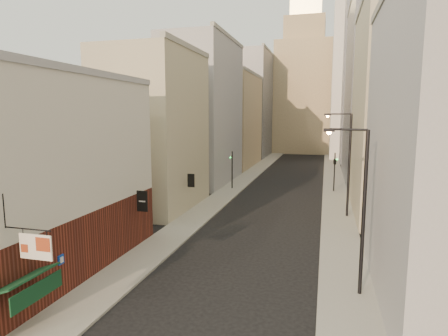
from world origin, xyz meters
TOP-DOWN VIEW (x-y plane):
  - sidewalk_left at (-6.50, 55.00)m, footprint 3.00×140.00m
  - sidewalk_right at (6.50, 55.00)m, footprint 3.00×140.00m
  - near_building_left at (-10.99, 9.00)m, footprint 8.30×23.04m
  - left_bldg_beige at (-12.00, 26.00)m, footprint 8.00×12.00m
  - left_bldg_grey at (-12.00, 42.00)m, footprint 8.00×16.00m
  - left_bldg_tan at (-12.00, 60.00)m, footprint 8.00×18.00m
  - left_bldg_wingrid at (-12.00, 80.00)m, footprint 8.00×20.00m
  - right_bldg_beige at (12.00, 30.00)m, footprint 8.00×16.00m
  - right_bldg_wingrid at (12.00, 50.00)m, footprint 8.00×20.00m
  - highrise at (18.00, 78.00)m, footprint 21.00×23.00m
  - clock_tower at (-1.00, 92.00)m, footprint 14.00×14.00m
  - white_tower at (10.00, 78.00)m, footprint 8.00×8.00m
  - streetlamp_near at (6.95, 10.80)m, footprint 2.29×0.85m
  - streetlamp_mid at (7.08, 27.06)m, footprint 2.54×0.76m
  - traffic_light_left at (-6.56, 37.46)m, footprint 0.58×0.49m
  - traffic_light_right at (6.32, 38.91)m, footprint 0.74×0.74m

SIDE VIEW (x-z plane):
  - sidewalk_left at x=-6.50m, z-range 0.00..0.15m
  - sidewalk_right at x=6.50m, z-range 0.00..0.15m
  - traffic_light_left at x=-6.56m, z-range 0.96..5.96m
  - traffic_light_right at x=6.32m, z-range 1.36..6.36m
  - streetlamp_near at x=6.95m, z-range 0.64..9.60m
  - streetlamp_mid at x=7.08m, z-range 0.70..10.53m
  - near_building_left at x=-10.99m, z-range -0.13..12.17m
  - left_bldg_beige at x=-12.00m, z-range 0.00..16.00m
  - left_bldg_tan at x=-12.00m, z-range 0.00..17.00m
  - left_bldg_grey at x=-12.00m, z-range 0.00..20.00m
  - right_bldg_beige at x=12.00m, z-range 0.00..20.00m
  - left_bldg_wingrid at x=-12.00m, z-range 0.00..24.00m
  - right_bldg_wingrid at x=12.00m, z-range 0.00..26.00m
  - clock_tower at x=-1.00m, z-range -4.82..40.08m
  - white_tower at x=10.00m, z-range -2.14..39.36m
  - highrise at x=18.00m, z-range 0.06..51.26m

